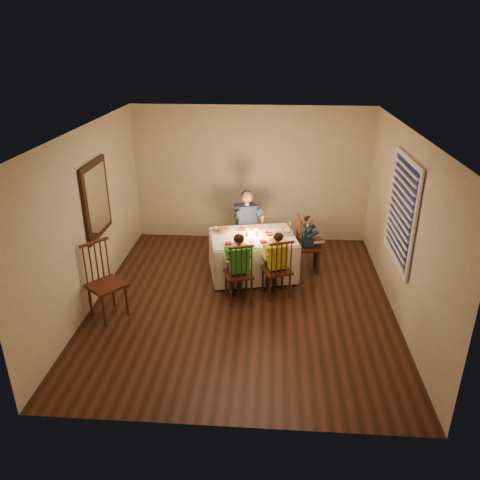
# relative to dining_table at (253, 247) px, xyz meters

# --- Properties ---
(ground) EXTENTS (5.00, 5.00, 0.00)m
(ground) POSITION_rel_dining_table_xyz_m (-0.11, -0.90, -0.52)
(ground) COLOR black
(ground) RESTS_ON ground
(wall_left) EXTENTS (0.02, 5.00, 2.60)m
(wall_left) POSITION_rel_dining_table_xyz_m (-2.36, -0.90, 0.78)
(wall_left) COLOR beige
(wall_left) RESTS_ON ground
(wall_right) EXTENTS (0.02, 5.00, 2.60)m
(wall_right) POSITION_rel_dining_table_xyz_m (2.14, -0.90, 0.78)
(wall_right) COLOR beige
(wall_right) RESTS_ON ground
(wall_back) EXTENTS (4.50, 0.02, 2.60)m
(wall_back) POSITION_rel_dining_table_xyz_m (-0.11, 1.60, 0.78)
(wall_back) COLOR beige
(wall_back) RESTS_ON ground
(ceiling) EXTENTS (5.00, 5.00, 0.00)m
(ceiling) POSITION_rel_dining_table_xyz_m (-0.11, -0.90, 2.08)
(ceiling) COLOR white
(ceiling) RESTS_ON wall_back
(dining_table) EXTENTS (1.57, 1.28, 0.69)m
(dining_table) POSITION_rel_dining_table_xyz_m (0.00, 0.00, 0.00)
(dining_table) COLOR white
(dining_table) RESTS_ON ground
(chair_adult) EXTENTS (0.51, 0.50, 0.98)m
(chair_adult) POSITION_rel_dining_table_xyz_m (-0.14, 0.71, -0.52)
(chair_adult) COLOR #3E1F11
(chair_adult) RESTS_ON ground
(chair_near_left) EXTENTS (0.50, 0.49, 0.98)m
(chair_near_left) POSITION_rel_dining_table_xyz_m (-0.17, -0.82, -0.52)
(chair_near_left) COLOR #3E1F11
(chair_near_left) RESTS_ON ground
(chair_near_right) EXTENTS (0.52, 0.51, 0.98)m
(chair_near_right) POSITION_rel_dining_table_xyz_m (0.40, -0.65, -0.52)
(chair_near_right) COLOR #3E1F11
(chair_near_right) RESTS_ON ground
(chair_end) EXTENTS (0.43, 0.45, 0.98)m
(chair_end) POSITION_rel_dining_table_xyz_m (0.93, 0.24, -0.52)
(chair_end) COLOR #3E1F11
(chair_end) RESTS_ON ground
(chair_extra) EXTENTS (0.64, 0.64, 1.13)m
(chair_extra) POSITION_rel_dining_table_xyz_m (-2.01, -1.42, -0.52)
(chair_extra) COLOR #3E1F11
(chair_extra) RESTS_ON ground
(adult) EXTENTS (0.58, 0.55, 1.26)m
(adult) POSITION_rel_dining_table_xyz_m (-0.14, 0.71, -0.52)
(adult) COLOR navy
(adult) RESTS_ON ground
(child_green) EXTENTS (0.46, 0.44, 1.11)m
(child_green) POSITION_rel_dining_table_xyz_m (-0.17, -0.82, -0.52)
(child_green) COLOR green
(child_green) RESTS_ON ground
(child_yellow) EXTENTS (0.45, 0.43, 1.07)m
(child_yellow) POSITION_rel_dining_table_xyz_m (0.40, -0.65, -0.52)
(child_yellow) COLOR yellow
(child_yellow) RESTS_ON ground
(child_teal) EXTENTS (0.33, 0.35, 1.01)m
(child_teal) POSITION_rel_dining_table_xyz_m (0.93, 0.24, -0.52)
(child_teal) COLOR #162939
(child_teal) RESTS_ON ground
(setting_adult) EXTENTS (0.31, 0.31, 0.02)m
(setting_adult) POSITION_rel_dining_table_xyz_m (-0.01, 0.28, 0.22)
(setting_adult) COLOR silver
(setting_adult) RESTS_ON dining_table
(setting_green) EXTENTS (0.31, 0.31, 0.02)m
(setting_green) POSITION_rel_dining_table_xyz_m (-0.19, -0.34, 0.22)
(setting_green) COLOR silver
(setting_green) RESTS_ON dining_table
(setting_yellow) EXTENTS (0.31, 0.31, 0.02)m
(setting_yellow) POSITION_rel_dining_table_xyz_m (0.35, -0.22, 0.22)
(setting_yellow) COLOR silver
(setting_yellow) RESTS_ON dining_table
(setting_teal) EXTENTS (0.31, 0.31, 0.02)m
(setting_teal) POSITION_rel_dining_table_xyz_m (0.45, 0.08, 0.22)
(setting_teal) COLOR silver
(setting_teal) RESTS_ON dining_table
(candle_left) EXTENTS (0.06, 0.06, 0.10)m
(candle_left) POSITION_rel_dining_table_xyz_m (-0.09, -0.02, 0.26)
(candle_left) COLOR white
(candle_left) RESTS_ON dining_table
(candle_right) EXTENTS (0.06, 0.06, 0.10)m
(candle_right) POSITION_rel_dining_table_xyz_m (0.05, 0.01, 0.26)
(candle_right) COLOR white
(candle_right) RESTS_ON dining_table
(squash) EXTENTS (0.09, 0.09, 0.09)m
(squash) POSITION_rel_dining_table_xyz_m (-0.64, 0.15, 0.25)
(squash) COLOR yellow
(squash) RESTS_ON dining_table
(orange_fruit) EXTENTS (0.08, 0.08, 0.08)m
(orange_fruit) POSITION_rel_dining_table_xyz_m (0.21, 0.10, 0.25)
(orange_fruit) COLOR #E35113
(orange_fruit) RESTS_ON dining_table
(serving_bowl) EXTENTS (0.22, 0.22, 0.05)m
(serving_bowl) POSITION_rel_dining_table_xyz_m (-0.51, 0.11, 0.23)
(serving_bowl) COLOR silver
(serving_bowl) RESTS_ON dining_table
(wall_mirror) EXTENTS (0.06, 0.95, 1.15)m
(wall_mirror) POSITION_rel_dining_table_xyz_m (-2.33, -0.60, 0.98)
(wall_mirror) COLOR black
(wall_mirror) RESTS_ON wall_left
(window_blinds) EXTENTS (0.07, 1.34, 1.54)m
(window_blinds) POSITION_rel_dining_table_xyz_m (2.10, -0.80, 0.98)
(window_blinds) COLOR #0C1133
(window_blinds) RESTS_ON wall_right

